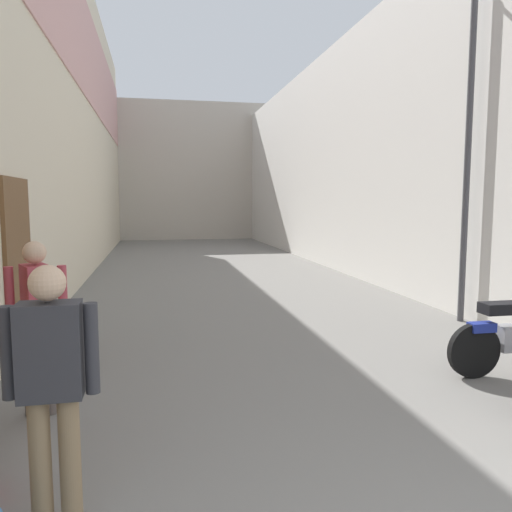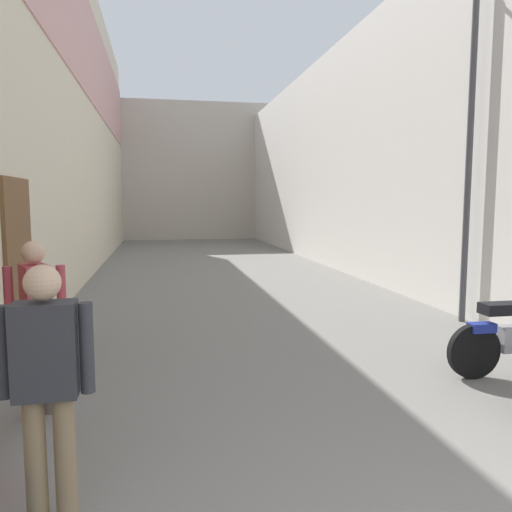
% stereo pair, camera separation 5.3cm
% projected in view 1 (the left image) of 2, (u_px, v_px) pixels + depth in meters
% --- Properties ---
extents(ground_plane, '(40.36, 40.36, 0.00)m').
position_uv_depth(ground_plane, '(230.00, 286.00, 11.30)').
color(ground_plane, slate).
extents(building_left, '(0.45, 24.36, 8.15)m').
position_uv_depth(building_left, '(74.00, 110.00, 12.06)').
color(building_left, beige).
rests_on(building_left, ground).
extents(building_right, '(0.45, 24.36, 6.24)m').
position_uv_depth(building_right, '(345.00, 157.00, 13.60)').
color(building_right, silver).
rests_on(building_right, ground).
extents(building_far_end, '(9.61, 2.00, 6.85)m').
position_uv_depth(building_far_end, '(186.00, 172.00, 25.71)').
color(building_far_end, beige).
rests_on(building_far_end, ground).
extents(pedestrian_by_doorway, '(0.52, 0.20, 1.57)m').
position_uv_depth(pedestrian_by_doorway, '(52.00, 381.00, 2.78)').
color(pedestrian_by_doorway, '#8C7251').
rests_on(pedestrian_by_doorway, ground).
extents(pedestrian_mid_alley, '(0.52, 0.39, 1.57)m').
position_uv_depth(pedestrian_mid_alley, '(37.00, 315.00, 4.41)').
color(pedestrian_mid_alley, '#564C47').
rests_on(pedestrian_mid_alley, ground).
extents(street_lamp, '(0.79, 0.18, 5.10)m').
position_uv_depth(street_lamp, '(464.00, 134.00, 7.68)').
color(street_lamp, '#47474C').
rests_on(street_lamp, ground).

